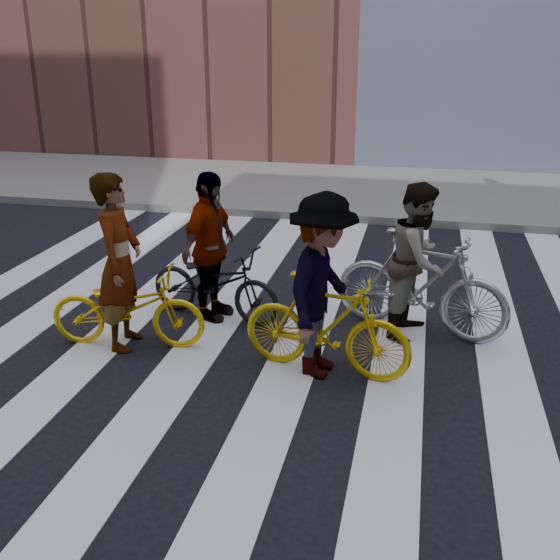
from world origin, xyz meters
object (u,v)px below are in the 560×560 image
(bike_silver_mid, at_px, (421,284))
(rider_mid, at_px, (418,260))
(bike_dark_rear, at_px, (215,283))
(bike_yellow_left, at_px, (128,308))
(rider_right, at_px, (322,287))
(bike_yellow_right, at_px, (326,325))
(rider_rear, at_px, (209,247))
(rider_left, at_px, (119,262))

(bike_silver_mid, relative_size, rider_mid, 1.14)
(bike_dark_rear, bearing_deg, bike_yellow_left, 155.77)
(bike_silver_mid, bearing_deg, bike_dark_rear, 108.82)
(rider_right, bearing_deg, bike_dark_rear, 63.52)
(bike_dark_rear, bearing_deg, bike_yellow_right, -112.72)
(bike_yellow_right, bearing_deg, bike_silver_mid, -27.43)
(rider_rear, bearing_deg, bike_dark_rear, -77.17)
(bike_silver_mid, height_order, rider_rear, rider_rear)
(rider_left, relative_size, rider_rear, 1.08)
(bike_yellow_right, distance_m, rider_mid, 1.52)
(bike_yellow_left, height_order, rider_rear, rider_rear)
(rider_right, bearing_deg, bike_yellow_left, 95.85)
(bike_silver_mid, height_order, rider_mid, rider_mid)
(bike_silver_mid, relative_size, rider_left, 1.04)
(bike_yellow_right, xyz_separation_m, rider_mid, (0.86, 1.19, 0.36))
(bike_yellow_right, height_order, rider_left, rider_left)
(rider_mid, bearing_deg, bike_yellow_right, 160.66)
(rider_mid, bearing_deg, bike_yellow_left, 124.97)
(bike_yellow_left, xyz_separation_m, rider_right, (2.19, -0.16, 0.49))
(bike_yellow_left, relative_size, rider_right, 0.91)
(bike_dark_rear, relative_size, rider_left, 0.89)
(bike_yellow_right, bearing_deg, rider_left, 96.03)
(bike_yellow_left, xyz_separation_m, rider_mid, (3.10, 1.04, 0.44))
(bike_yellow_left, bearing_deg, bike_silver_mid, -78.91)
(bike_yellow_right, bearing_deg, bike_yellow_left, 95.94)
(bike_yellow_left, distance_m, rider_right, 2.25)
(bike_yellow_left, bearing_deg, rider_left, 82.91)
(rider_rear, bearing_deg, rider_right, -112.72)
(rider_left, bearing_deg, bike_yellow_right, -101.04)
(bike_yellow_right, bearing_deg, bike_dark_rear, 64.42)
(rider_rear, bearing_deg, bike_yellow_right, -111.86)
(rider_right, bearing_deg, rider_left, 95.94)
(rider_mid, distance_m, rider_rear, 2.45)
(rider_mid, distance_m, rider_right, 1.50)
(rider_left, bearing_deg, bike_dark_rear, -46.05)
(bike_silver_mid, xyz_separation_m, bike_yellow_right, (-0.91, -1.19, -0.08))
(bike_yellow_left, height_order, rider_right, rider_right)
(rider_right, bearing_deg, bike_yellow_right, -80.02)
(bike_silver_mid, relative_size, bike_dark_rear, 1.17)
(bike_yellow_left, bearing_deg, rider_right, -101.22)
(bike_dark_rear, bearing_deg, rider_mid, -74.82)
(bike_yellow_left, distance_m, rider_left, 0.53)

